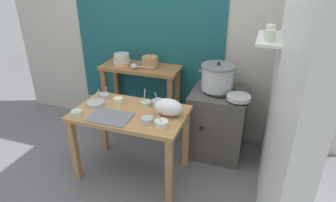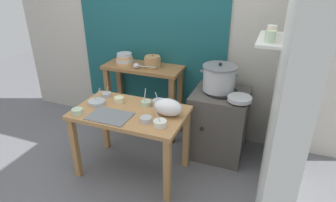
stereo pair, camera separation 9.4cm
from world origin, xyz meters
name	(u,v)px [view 2 (the right image)]	position (x,y,z in m)	size (l,w,h in m)	color
ground_plane	(127,170)	(0.00, 0.00, 0.00)	(9.00, 9.00, 0.00)	slate
wall_back	(170,30)	(0.08, 1.10, 1.30)	(4.40, 0.12, 2.60)	#B2ADA3
wall_right	(285,65)	(1.40, 0.20, 1.30)	(0.30, 3.20, 2.60)	silver
prep_table	(131,121)	(0.06, 0.04, 0.61)	(1.10, 0.66, 0.72)	#B27F4C
back_shelf_table	(144,83)	(-0.17, 0.83, 0.68)	(0.96, 0.40, 0.90)	olive
stove_block	(219,123)	(0.83, 0.70, 0.38)	(0.60, 0.61, 0.78)	#4C4742
steamer_pot	(219,78)	(0.79, 0.72, 0.92)	(0.41, 0.37, 0.31)	#B7BABF
clay_pot	(153,62)	(-0.04, 0.83, 0.97)	(0.20, 0.20, 0.16)	#A37A4C
bowl_stack_enamel	(125,59)	(-0.40, 0.82, 0.96)	(0.22, 0.22, 0.14)	tan
ladle	(137,66)	(-0.19, 0.72, 0.94)	(0.28, 0.07, 0.07)	#B7BABF
serving_tray	(110,116)	(-0.06, -0.13, 0.72)	(0.40, 0.28, 0.01)	slate
plastic_bag	(168,107)	(0.44, 0.09, 0.80)	(0.28, 0.17, 0.17)	white
wide_pan	(240,99)	(1.04, 0.53, 0.80)	(0.24, 0.24, 0.04)	#B7BABF
prep_bowl_0	(146,103)	(0.16, 0.20, 0.75)	(0.10, 0.10, 0.17)	#B7D1AD
prep_bowl_1	(107,94)	(-0.33, 0.24, 0.75)	(0.10, 0.10, 0.13)	#B7BABF
prep_bowl_2	(97,102)	(-0.32, 0.04, 0.74)	(0.17, 0.17, 0.17)	#B7BABF
prep_bowl_3	(77,111)	(-0.38, -0.20, 0.75)	(0.11, 0.11, 0.05)	#B7D1AD
prep_bowl_4	(160,123)	(0.45, -0.13, 0.75)	(0.12, 0.12, 0.15)	silver
prep_bowl_5	(119,100)	(-0.13, 0.16, 0.75)	(0.10, 0.10, 0.06)	beige
prep_bowl_6	(159,103)	(0.29, 0.24, 0.76)	(0.13, 0.13, 0.15)	#B7BABF
prep_bowl_7	(146,119)	(0.30, -0.11, 0.75)	(0.11, 0.11, 0.05)	#B7BABF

